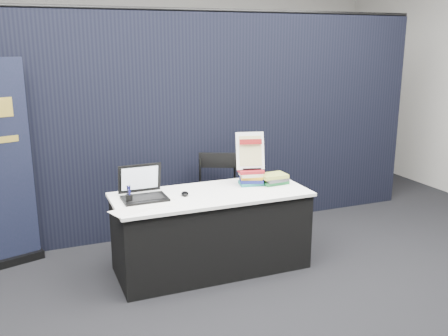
% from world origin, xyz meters
% --- Properties ---
extents(floor, '(8.00, 8.00, 0.00)m').
position_xyz_m(floor, '(0.00, 0.00, 0.00)').
color(floor, black).
rests_on(floor, ground).
extents(wall_back, '(8.00, 0.02, 3.50)m').
position_xyz_m(wall_back, '(0.00, 4.00, 1.75)').
color(wall_back, '#A3A19A').
rests_on(wall_back, floor).
extents(drape_partition, '(6.00, 0.08, 2.40)m').
position_xyz_m(drape_partition, '(0.00, 1.60, 1.20)').
color(drape_partition, black).
rests_on(drape_partition, floor).
extents(display_table, '(1.80, 0.75, 0.75)m').
position_xyz_m(display_table, '(0.00, 0.55, 0.38)').
color(display_table, black).
rests_on(display_table, floor).
extents(laptop, '(0.39, 0.31, 0.29)m').
position_xyz_m(laptop, '(-0.61, 0.63, 0.82)').
color(laptop, black).
rests_on(laptop, display_table).
extents(mouse, '(0.10, 0.12, 0.03)m').
position_xyz_m(mouse, '(-0.25, 0.57, 0.77)').
color(mouse, black).
rests_on(mouse, display_table).
extents(brochure_left, '(0.32, 0.27, 0.00)m').
position_xyz_m(brochure_left, '(-0.82, 0.33, 0.75)').
color(brochure_left, white).
rests_on(brochure_left, display_table).
extents(brochure_mid, '(0.33, 0.25, 0.00)m').
position_xyz_m(brochure_mid, '(-0.56, 0.43, 0.75)').
color(brochure_mid, white).
rests_on(brochure_mid, display_table).
extents(brochure_right, '(0.30, 0.25, 0.00)m').
position_xyz_m(brochure_right, '(-0.51, 0.53, 0.75)').
color(brochure_right, white).
rests_on(brochure_right, display_table).
extents(pen_cup, '(0.07, 0.07, 0.08)m').
position_xyz_m(pen_cup, '(-0.76, 0.54, 0.79)').
color(pen_cup, black).
rests_on(pen_cup, display_table).
extents(book_stack_tall, '(0.26, 0.22, 0.15)m').
position_xyz_m(book_stack_tall, '(0.46, 0.66, 0.82)').
color(book_stack_tall, '#1C6A68').
rests_on(book_stack_tall, display_table).
extents(book_stack_short, '(0.25, 0.19, 0.10)m').
position_xyz_m(book_stack_short, '(0.67, 0.59, 0.80)').
color(book_stack_short, '#1E7237').
rests_on(book_stack_short, display_table).
extents(info_sign, '(0.29, 0.17, 0.37)m').
position_xyz_m(info_sign, '(0.46, 0.69, 1.08)').
color(info_sign, black).
rests_on(info_sign, book_stack_tall).
extents(stacking_chair, '(0.56, 0.58, 0.94)m').
position_xyz_m(stacking_chair, '(0.36, 1.14, 0.52)').
color(stacking_chair, black).
rests_on(stacking_chair, floor).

